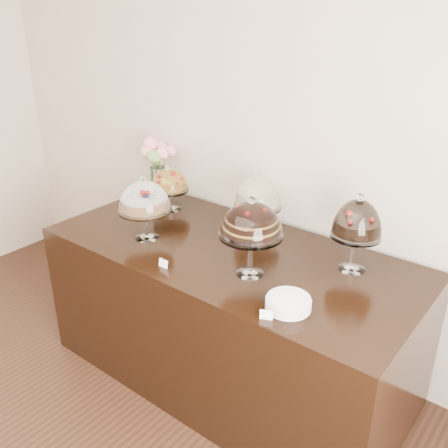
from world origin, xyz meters
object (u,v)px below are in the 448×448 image
Objects in this scene: cake_stand_dark_choco at (357,222)px; cake_stand_fruit_tart at (170,182)px; display_counter at (229,315)px; cake_stand_sugar_sponge at (144,199)px; flower_vase at (157,161)px; cake_stand_cheesecake at (258,195)px; cake_stand_choco_layer at (251,222)px; plate_stack at (288,303)px.

cake_stand_dark_choco reaches higher than cake_stand_fruit_tart.
cake_stand_sugar_sponge reaches higher than display_counter.
cake_stand_cheesecake is at bearing -3.87° from flower_vase.
cake_stand_choco_layer is 1.12× the size of cake_stand_cheesecake.
cake_stand_cheesecake is 0.90× the size of flower_vase.
cake_stand_choco_layer is 1.29m from flower_vase.
cake_stand_choco_layer is 0.45m from plate_stack.
cake_stand_choco_layer is 0.53m from cake_stand_cheesecake.
cake_stand_cheesecake reaches higher than plate_stack.
cake_stand_fruit_tart is at bearing -174.39° from cake_stand_cheesecake.
cake_stand_choco_layer is (0.74, 0.03, 0.05)m from cake_stand_sugar_sponge.
cake_stand_cheesecake is at bearing 134.38° from plate_stack.
cake_stand_dark_choco reaches higher than plate_stack.
display_counter is 5.06× the size of cake_stand_choco_layer.
plate_stack is at bearing -45.62° from cake_stand_cheesecake.
display_counter is at bearing 149.43° from cake_stand_choco_layer.
plate_stack is (1.51, -0.67, -0.23)m from flower_vase.
cake_stand_dark_choco is at bearing -4.94° from flower_vase.
cake_stand_choco_layer is at bearing -23.40° from flower_vase.
cake_stand_dark_choco is (1.14, 0.41, 0.03)m from cake_stand_sugar_sponge.
cake_stand_sugar_sponge is at bearing -159.83° from display_counter.
display_counter is 5.65× the size of cake_stand_cheesecake.
cake_stand_choco_layer reaches higher than cake_stand_sugar_sponge.
cake_stand_fruit_tart is (-0.69, 0.24, 0.64)m from display_counter.
cake_stand_cheesecake is at bearing 173.60° from cake_stand_dark_choco.
plate_stack is (1.27, -0.54, -0.16)m from cake_stand_fruit_tart.
flower_vase is at bearing 152.24° from cake_stand_fruit_tart.
cake_stand_dark_choco reaches higher than cake_stand_cheesecake.
cake_stand_sugar_sponge is 0.46m from cake_stand_fruit_tart.
flower_vase reaches higher than plate_stack.
cake_stand_sugar_sponge reaches higher than cake_stand_cheesecake.
cake_stand_choco_layer is at bearing 154.16° from plate_stack.
display_counter is 5.10× the size of cake_stand_dark_choco.
plate_stack is at bearing -23.18° from cake_stand_fruit_tart.
plate_stack is at bearing -23.94° from flower_vase.
cake_stand_dark_choco is 1.00× the size of flower_vase.
display_counter is 1.23m from flower_vase.
cake_stand_fruit_tart reaches higher than plate_stack.
cake_stand_choco_layer is 1.01× the size of cake_stand_dark_choco.
display_counter is at bearing -160.80° from cake_stand_dark_choco.
cake_stand_choco_layer reaches higher than cake_stand_cheesecake.
cake_stand_choco_layer is at bearing -22.22° from cake_stand_fruit_tart.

